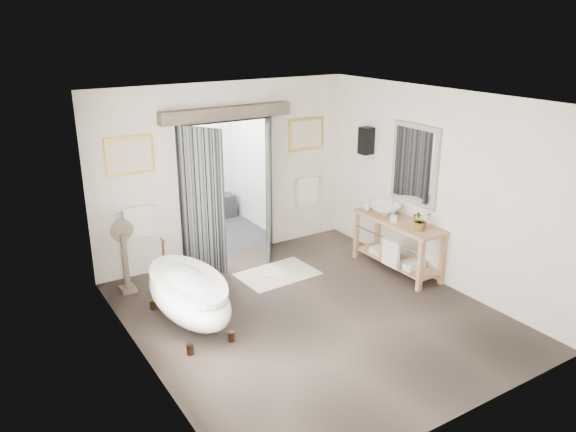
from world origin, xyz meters
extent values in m
plane|color=brown|center=(0.00, 0.00, 0.00)|extent=(5.00, 5.00, 0.00)
cube|color=silver|center=(0.00, -2.50, 1.45)|extent=(4.50, 0.02, 2.90)
cube|color=silver|center=(-2.25, 0.00, 1.45)|extent=(0.02, 5.00, 2.90)
cube|color=silver|center=(2.25, 0.00, 1.45)|extent=(0.02, 5.00, 2.90)
cube|color=silver|center=(-1.52, 2.50, 1.45)|extent=(1.45, 0.02, 2.90)
cube|color=silver|center=(1.52, 2.50, 1.45)|extent=(1.45, 0.02, 2.90)
cube|color=silver|center=(0.00, 2.50, 2.60)|extent=(1.60, 0.02, 0.60)
cube|color=silver|center=(0.00, 0.00, 2.90)|extent=(4.50, 5.00, 0.02)
cube|color=white|center=(-2.20, -0.60, 1.35)|extent=(0.02, 2.20, 2.70)
cube|color=gray|center=(2.23, 0.49, 1.70)|extent=(0.05, 0.95, 1.25)
cube|color=silver|center=(2.19, 0.49, 1.70)|extent=(0.01, 0.80, 1.10)
cube|color=black|center=(2.13, 1.55, 1.90)|extent=(0.20, 0.20, 0.45)
sphere|color=#FFCC8C|center=(2.13, 1.55, 1.90)|extent=(0.10, 0.10, 0.10)
cube|color=black|center=(0.00, 3.50, 0.01)|extent=(2.20, 2.00, 0.01)
cube|color=silver|center=(0.00, 3.50, 2.50)|extent=(2.20, 2.00, 0.02)
cube|color=white|center=(0.00, 4.50, 1.25)|extent=(2.20, 0.02, 2.50)
cube|color=white|center=(-1.10, 3.50, 1.25)|extent=(0.02, 2.00, 2.50)
cube|color=white|center=(1.10, 3.50, 1.25)|extent=(0.02, 2.00, 2.50)
cube|color=black|center=(0.00, 4.32, 0.23)|extent=(2.00, 0.35, 0.45)
cylinder|color=silver|center=(-0.40, 4.47, 1.60)|extent=(0.40, 0.03, 0.40)
cylinder|color=silver|center=(0.40, 4.47, 1.60)|extent=(0.40, 0.03, 0.40)
cube|color=black|center=(-0.80, 2.50, 1.15)|extent=(0.07, 0.10, 2.30)
cube|color=black|center=(0.80, 2.50, 1.15)|extent=(0.07, 0.10, 2.30)
cube|color=black|center=(0.00, 2.50, 2.30)|extent=(1.67, 0.10, 0.07)
cube|color=black|center=(-0.60, 2.15, 1.15)|extent=(0.48, 0.69, 2.30)
cube|color=black|center=(0.60, 2.15, 1.15)|extent=(0.48, 0.69, 2.30)
cube|color=#675C49|center=(0.00, 2.40, 2.42)|extent=(2.20, 0.20, 0.20)
cube|color=gold|center=(-1.55, 2.48, 1.92)|extent=(0.72, 0.03, 0.57)
cube|color=beige|center=(-1.55, 2.46, 1.92)|extent=(0.62, 0.01, 0.47)
cube|color=gold|center=(1.55, 2.48, 1.92)|extent=(0.72, 0.03, 0.57)
cube|color=beige|center=(1.55, 2.46, 1.92)|extent=(0.62, 0.01, 0.47)
cylinder|color=silver|center=(-1.55, 2.44, 1.12)|extent=(0.60, 0.02, 0.02)
cube|color=silver|center=(-1.55, 2.42, 0.90)|extent=(0.42, 0.08, 0.48)
cylinder|color=silver|center=(1.55, 2.44, 1.12)|extent=(0.60, 0.02, 0.02)
cube|color=silver|center=(1.55, 2.42, 0.90)|extent=(0.42, 0.08, 0.48)
cylinder|color=#332113|center=(-1.77, -0.01, 0.07)|extent=(0.09, 0.09, 0.13)
cylinder|color=#332113|center=(-1.22, -0.01, 0.07)|extent=(0.09, 0.09, 0.13)
cylinder|color=#332113|center=(-1.77, 1.31, 0.07)|extent=(0.09, 0.09, 0.13)
cylinder|color=#332113|center=(-1.22, 1.31, 0.07)|extent=(0.09, 0.09, 0.13)
ellipsoid|color=white|center=(-1.49, 0.65, 0.43)|extent=(0.84, 1.88, 0.60)
cylinder|color=#332113|center=(-1.49, 1.51, 0.79)|extent=(0.03, 0.03, 0.24)
cube|color=#A57853|center=(1.75, -0.25, 0.42)|extent=(0.07, 0.07, 0.85)
cube|color=#A57853|center=(2.21, -0.25, 0.42)|extent=(0.07, 0.07, 0.85)
cube|color=#A57853|center=(1.75, 1.23, 0.42)|extent=(0.07, 0.07, 0.85)
cube|color=#A57853|center=(2.21, 1.23, 0.42)|extent=(0.07, 0.07, 0.85)
cube|color=#A57853|center=(1.98, 0.49, 0.82)|extent=(0.55, 1.60, 0.05)
cube|color=#A57853|center=(1.98, 0.49, 0.16)|extent=(0.45, 1.50, 0.03)
cylinder|color=silver|center=(1.71, 0.49, 0.60)|extent=(0.02, 1.40, 0.02)
cube|color=silver|center=(1.71, 0.34, 0.40)|extent=(0.06, 0.34, 0.42)
cube|color=silver|center=(1.98, 0.14, 0.23)|extent=(0.35, 0.25, 0.10)
cube|color=silver|center=(1.98, 0.84, 0.23)|extent=(0.35, 0.25, 0.10)
cube|color=#675C49|center=(-1.90, 2.01, 0.04)|extent=(0.22, 0.22, 0.08)
cylinder|color=#675C49|center=(-1.90, 2.01, 0.49)|extent=(0.09, 0.09, 0.83)
cylinder|color=silver|center=(-1.90, 2.03, 0.96)|extent=(0.29, 0.02, 0.29)
cylinder|color=#675C49|center=(-1.90, 2.02, 0.96)|extent=(0.33, 0.01, 0.33)
cube|color=beige|center=(0.27, 1.35, 0.01)|extent=(1.24, 0.86, 0.01)
cube|color=white|center=(0.09, 1.36, 0.04)|extent=(0.13, 0.26, 0.05)
cube|color=white|center=(0.32, 1.36, 0.04)|extent=(0.13, 0.26, 0.05)
imported|color=white|center=(1.95, 0.79, 0.94)|extent=(0.57, 0.57, 0.17)
imported|color=gray|center=(1.92, -0.02, 1.02)|extent=(0.36, 0.34, 0.33)
imported|color=gray|center=(1.83, 0.46, 0.94)|extent=(0.10, 0.10, 0.17)
imported|color=gray|center=(1.87, 1.14, 0.93)|extent=(0.16, 0.16, 0.16)
camera|label=1|loc=(-3.86, -5.55, 3.79)|focal=35.00mm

